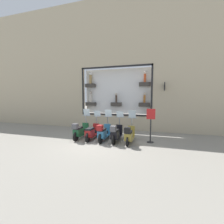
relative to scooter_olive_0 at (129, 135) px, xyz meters
The scene contains 8 objects.
ground_plane 1.72m from the scooter_olive_0, 99.73° to the left, with size 120.00×120.00×0.00m, color gray.
building_facade 5.79m from the scooter_olive_0, 26.24° to the left, with size 1.21×36.00×9.64m.
scooter_olive_0 is the anchor object (origin of this frame).
scooter_black_1 0.72m from the scooter_olive_0, 89.49° to the left, with size 1.80×0.61×1.60m.
scooter_teal_2 1.44m from the scooter_olive_0, 89.61° to the left, with size 1.80×0.61×1.68m.
scooter_red_3 2.17m from the scooter_olive_0, 88.21° to the left, with size 1.80×0.60×1.61m.
scooter_green_4 2.89m from the scooter_olive_0, 89.80° to the left, with size 1.80×0.60×1.70m.
shop_sign_post 1.28m from the scooter_olive_0, 66.64° to the right, with size 0.36×0.45×1.86m.
Camera 1 is at (-7.38, -2.97, 2.39)m, focal length 24.00 mm.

